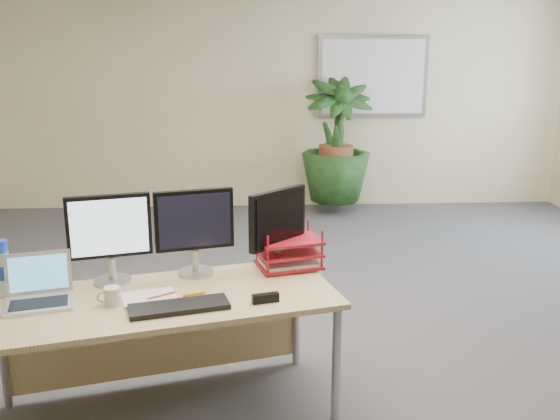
{
  "coord_description": "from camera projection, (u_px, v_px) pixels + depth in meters",
  "views": [
    {
      "loc": [
        -0.27,
        -3.43,
        1.91
      ],
      "look_at": [
        -0.08,
        0.35,
        0.9
      ],
      "focal_mm": 40.0,
      "sensor_mm": 36.0,
      "label": 1
    }
  ],
  "objects": [
    {
      "name": "floor",
      "position": [
        295.0,
        367.0,
        3.81
      ],
      "size": [
        8.0,
        8.0,
        0.0
      ],
      "primitive_type": "plane",
      "color": "#424146",
      "rests_on": "ground"
    },
    {
      "name": "back_wall",
      "position": [
        271.0,
        94.0,
        7.33
      ],
      "size": [
        7.0,
        0.04,
        2.7
      ],
      "primitive_type": "cube",
      "color": "beige",
      "rests_on": "floor"
    },
    {
      "name": "whiteboard",
      "position": [
        373.0,
        77.0,
        7.31
      ],
      "size": [
        1.3,
        0.04,
        0.95
      ],
      "color": "#AEADB2",
      "rests_on": "back_wall"
    },
    {
      "name": "desk",
      "position": [
        162.0,
        315.0,
        3.28
      ],
      "size": [
        1.87,
        1.15,
        0.67
      ],
      "color": "tan",
      "rests_on": "floor"
    },
    {
      "name": "floor_plant",
      "position": [
        336.0,
        150.0,
        7.14
      ],
      "size": [
        0.93,
        0.93,
        1.5
      ],
      "primitive_type": "imported",
      "rotation": [
        0.0,
        0.0,
        0.12
      ],
      "color": "#133513",
      "rests_on": "floor"
    },
    {
      "name": "monitor_left",
      "position": [
        110.0,
        233.0,
        3.28
      ],
      "size": [
        0.43,
        0.2,
        0.48
      ],
      "color": "#AEAEB3",
      "rests_on": "desk"
    },
    {
      "name": "monitor_right",
      "position": [
        195.0,
        226.0,
        3.41
      ],
      "size": [
        0.43,
        0.2,
        0.48
      ],
      "color": "#AEAEB3",
      "rests_on": "desk"
    },
    {
      "name": "monitor_dark",
      "position": [
        278.0,
        224.0,
        3.48
      ],
      "size": [
        0.33,
        0.31,
        0.46
      ],
      "color": "#AEAEB3",
      "rests_on": "desk"
    },
    {
      "name": "laptop",
      "position": [
        39.0,
        290.0,
        3.09
      ],
      "size": [
        0.38,
        0.35,
        0.23
      ],
      "color": "silver",
      "rests_on": "desk"
    },
    {
      "name": "keyboard",
      "position": [
        179.0,
        307.0,
        3.01
      ],
      "size": [
        0.5,
        0.27,
        0.03
      ],
      "primitive_type": "cube",
      "rotation": [
        0.0,
        0.0,
        0.25
      ],
      "color": "black",
      "rests_on": "desk"
    },
    {
      "name": "coffee_mug",
      "position": [
        112.0,
        296.0,
        3.05
      ],
      "size": [
        0.12,
        0.08,
        0.09
      ],
      "color": "silver",
      "rests_on": "desk"
    },
    {
      "name": "spiral_notebook",
      "position": [
        149.0,
        298.0,
        3.14
      ],
      "size": [
        0.3,
        0.26,
        0.01
      ],
      "primitive_type": "cube",
      "rotation": [
        0.0,
        0.0,
        0.26
      ],
      "color": "silver",
      "rests_on": "desk"
    },
    {
      "name": "orange_pen",
      "position": [
        161.0,
        295.0,
        3.14
      ],
      "size": [
        0.13,
        0.09,
        0.01
      ],
      "primitive_type": "cylinder",
      "rotation": [
        0.0,
        1.57,
        0.57
      ],
      "color": "#CC6D16",
      "rests_on": "spiral_notebook"
    },
    {
      "name": "yellow_highlighter",
      "position": [
        194.0,
        294.0,
        3.18
      ],
      "size": [
        0.11,
        0.05,
        0.02
      ],
      "primitive_type": "cylinder",
      "rotation": [
        0.0,
        1.57,
        0.29
      ],
      "color": "gold",
      "rests_on": "desk"
    },
    {
      "name": "water_bottle",
      "position": [
        3.0,
        269.0,
        3.15
      ],
      "size": [
        0.07,
        0.07,
        0.29
      ],
      "color": "white",
      "rests_on": "desk"
    },
    {
      "name": "letter_tray",
      "position": [
        289.0,
        255.0,
        3.56
      ],
      "size": [
        0.4,
        0.34,
        0.16
      ],
      "color": "#A21421",
      "rests_on": "desk"
    },
    {
      "name": "stapler",
      "position": [
        265.0,
        298.0,
        3.09
      ],
      "size": [
        0.14,
        0.07,
        0.05
      ],
      "primitive_type": "cube",
      "rotation": [
        0.0,
        0.0,
        0.25
      ],
      "color": "black",
      "rests_on": "desk"
    }
  ]
}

